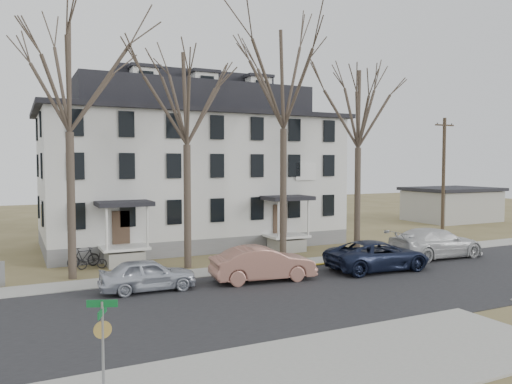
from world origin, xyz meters
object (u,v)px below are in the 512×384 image
tree_mid_right (359,103)px  bicycle_right (84,258)px  tree_center (284,73)px  car_white (436,243)px  street_sign (103,336)px  utility_pole_far (444,174)px  tree_mid_left (187,92)px  car_silver (148,275)px  car_tan (263,264)px  car_navy (378,256)px  boarding_house (192,169)px  bicycle_left (92,262)px  tree_far_left (68,69)px

tree_mid_right → bicycle_right: (-16.68, 2.38, -9.05)m
tree_center → tree_mid_right: size_ratio=1.15×
car_white → street_sign: 23.49m
utility_pole_far → car_white: utility_pole_far is taller
tree_mid_left → utility_pole_far: 24.33m
tree_center → car_silver: bearing=-155.7°
car_tan → car_navy: 6.63m
utility_pole_far → car_silver: size_ratio=2.23×
car_silver → bicycle_right: car_silver is taller
tree_mid_right → car_tan: bearing=-153.1°
car_white → boarding_house: bearing=44.5°
street_sign → car_tan: bearing=69.7°
car_white → bicycle_right: car_white is taller
tree_center → car_navy: tree_center is taller
car_silver → car_white: (17.61, 0.24, 0.17)m
bicycle_right → car_tan: bearing=-150.6°
car_white → bicycle_left: 20.05m
boarding_house → bicycle_left: boarding_house is taller
boarding_house → car_silver: bearing=-116.8°
boarding_house → car_tan: 13.64m
utility_pole_far → car_tan: size_ratio=1.87×
tree_mid_left → car_navy: 13.56m
street_sign → tree_mid_right: bearing=61.1°
tree_mid_right → street_sign: bearing=-142.1°
car_white → tree_far_left: bearing=80.3°
car_white → bicycle_right: 20.56m
tree_mid_left → car_navy: bearing=-30.4°
car_silver → street_sign: 10.67m
tree_center → bicycle_left: (-10.83, 1.76, -10.68)m
tree_mid_left → car_tan: tree_mid_left is taller
car_white → bicycle_right: size_ratio=3.33×
car_white → bicycle_left: (-19.22, 5.68, -0.49)m
bicycle_left → utility_pole_far: bearing=-80.6°
bicycle_right → bicycle_left: bearing=-167.8°
car_silver → bicycle_left: bearing=17.1°
street_sign → boarding_house: bearing=89.7°
car_white → bicycle_left: size_ratio=4.00×
tree_mid_right → boarding_house: bearing=136.2°
tree_far_left → car_tan: size_ratio=2.70×
car_tan → tree_center: bearing=-31.7°
car_silver → car_navy: (12.11, -1.05, 0.07)m
tree_far_left → bicycle_left: 10.16m
car_silver → car_navy: car_navy is taller
car_navy → car_silver: bearing=88.3°
tree_far_left → boarding_house: bearing=42.2°
tree_far_left → utility_pole_far: bearing=8.1°
street_sign → tree_far_left: bearing=110.3°
tree_far_left → bicycle_right: tree_far_left is taller
tree_mid_left → car_white: bearing=-15.2°
bicycle_right → car_silver: bearing=179.5°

